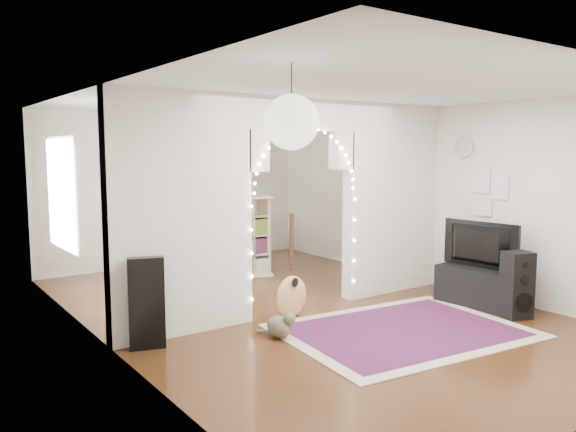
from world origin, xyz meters
TOP-DOWN VIEW (x-y plane):
  - floor at (0.00, 0.00)m, footprint 7.50×7.50m
  - ceiling at (0.00, 0.00)m, footprint 5.00×7.50m
  - wall_back at (0.00, 3.75)m, footprint 5.00×0.02m
  - wall_left at (-2.50, 0.00)m, footprint 0.02×7.50m
  - wall_right at (2.50, 0.00)m, footprint 0.02×7.50m
  - divider_wall at (0.00, 0.00)m, footprint 5.00×0.20m
  - fairy_lights at (0.00, -0.13)m, footprint 1.64×0.04m
  - window at (-2.47, 1.80)m, footprint 0.04×1.20m
  - wall_clock at (2.48, -0.60)m, footprint 0.03×0.31m
  - picture_frames at (2.48, -1.00)m, footprint 0.02×0.50m
  - paper_lantern at (-1.90, -2.40)m, footprint 0.40×0.40m
  - ceiling_fan at (0.00, 2.00)m, footprint 1.10×1.10m
  - area_rug at (0.40, -1.42)m, footprint 2.91×2.31m
  - guitar_case at (-2.18, -0.25)m, footprint 0.39×0.23m
  - acoustic_guitar at (-0.33, -0.25)m, footprint 0.46×0.30m
  - tabby_cat at (-0.87, -0.79)m, footprint 0.33×0.50m
  - floor_speaker at (1.91, -1.87)m, footprint 0.39×0.37m
  - media_console at (1.98, -1.22)m, footprint 0.48×1.03m
  - tv at (1.98, -1.22)m, footprint 0.22×1.08m
  - bookcase at (0.22, 2.11)m, footprint 1.31×0.72m
  - dining_table at (0.67, 3.11)m, footprint 1.29×0.94m
  - flower_vase at (0.67, 3.11)m, footprint 0.20×0.20m
  - dining_chair_left at (-0.91, 2.19)m, footprint 0.64×0.65m
  - dining_chair_right at (-0.26, 2.72)m, footprint 0.71×0.73m

SIDE VIEW (x-z plane):
  - floor at x=0.00m, z-range 0.00..0.00m
  - area_rug at x=0.40m, z-range 0.00..0.02m
  - tabby_cat at x=-0.87m, z-range -0.03..0.31m
  - dining_chair_left at x=-0.91m, z-range 0.00..0.47m
  - media_console at x=1.98m, z-range 0.00..0.50m
  - dining_chair_right at x=-0.26m, z-range 0.00..0.55m
  - floor_speaker at x=1.91m, z-range 0.00..0.82m
  - acoustic_guitar at x=-0.33m, z-range -0.07..1.02m
  - guitar_case at x=-2.18m, z-range 0.00..0.96m
  - bookcase at x=0.22m, z-range 0.00..1.32m
  - dining_table at x=0.67m, z-range 0.30..1.06m
  - tv at x=1.98m, z-range 0.50..1.12m
  - flower_vase at x=0.67m, z-range 0.76..0.95m
  - wall_back at x=0.00m, z-range 0.00..2.70m
  - wall_left at x=-2.50m, z-range 0.00..2.70m
  - wall_right at x=2.50m, z-range 0.00..2.70m
  - divider_wall at x=0.00m, z-range 0.07..2.77m
  - window at x=-2.47m, z-range 0.80..2.20m
  - picture_frames at x=2.48m, z-range 1.15..1.85m
  - fairy_lights at x=0.00m, z-range 0.75..2.35m
  - wall_clock at x=2.48m, z-range 1.95..2.25m
  - paper_lantern at x=-1.90m, z-range 2.05..2.45m
  - ceiling_fan at x=0.00m, z-range 2.25..2.55m
  - ceiling at x=0.00m, z-range 2.69..2.71m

